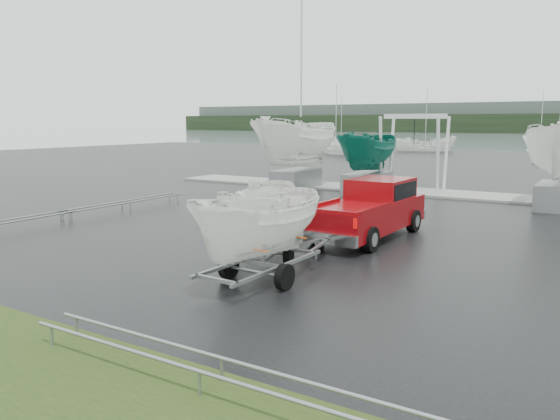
{
  "coord_description": "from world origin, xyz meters",
  "views": [
    {
      "loc": [
        8.62,
        -15.16,
        3.74
      ],
      "look_at": [
        0.47,
        -1.86,
        1.2
      ],
      "focal_mm": 35.0,
      "sensor_mm": 36.0,
      "label": 1
    }
  ],
  "objects_px": {
    "pickup_truck": "(372,207)",
    "boat_hoist": "(414,142)",
    "trailer_parked": "(261,164)",
    "trailer_hitched": "(260,168)"
  },
  "relations": [
    {
      "from": "trailer_parked",
      "to": "boat_hoist",
      "type": "xyz_separation_m",
      "value": [
        -1.11,
        16.19,
        0.04
      ]
    },
    {
      "from": "trailer_hitched",
      "to": "pickup_truck",
      "type": "bearing_deg",
      "value": 90.0
    },
    {
      "from": "pickup_truck",
      "to": "trailer_hitched",
      "type": "height_order",
      "value": "trailer_hitched"
    },
    {
      "from": "trailer_parked",
      "to": "boat_hoist",
      "type": "bearing_deg",
      "value": 76.8
    },
    {
      "from": "pickup_truck",
      "to": "trailer_hitched",
      "type": "distance_m",
      "value": 6.5
    },
    {
      "from": "trailer_hitched",
      "to": "boat_hoist",
      "type": "height_order",
      "value": "trailer_hitched"
    },
    {
      "from": "trailer_hitched",
      "to": "trailer_parked",
      "type": "bearing_deg",
      "value": 124.93
    },
    {
      "from": "trailer_hitched",
      "to": "trailer_parked",
      "type": "height_order",
      "value": "trailer_hitched"
    },
    {
      "from": "pickup_truck",
      "to": "boat_hoist",
      "type": "xyz_separation_m",
      "value": [
        -2.4,
        11.56,
        1.7
      ]
    },
    {
      "from": "trailer_hitched",
      "to": "boat_hoist",
      "type": "relative_size",
      "value": 1.2
    }
  ]
}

